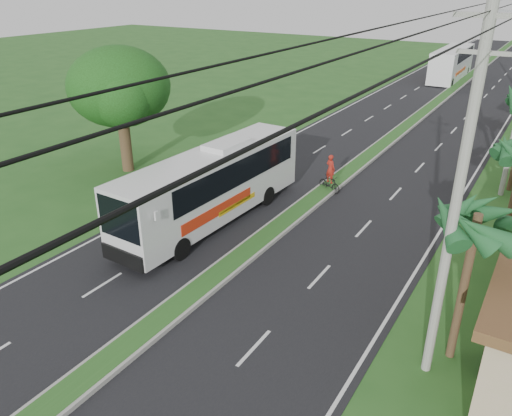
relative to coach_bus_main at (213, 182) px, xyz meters
The scene contains 11 objects.
ground 7.94m from the coach_bus_main, 65.89° to the right, with size 180.00×180.00×0.00m, color #25531E.
road_asphalt 13.54m from the coach_bus_main, 76.48° to the left, with size 14.00×160.00×0.02m, color black.
median_strip 13.53m from the coach_bus_main, 76.48° to the left, with size 1.20×160.00×0.18m.
lane_edge_left 13.65m from the coach_bus_main, 105.35° to the left, with size 0.12×160.00×0.01m, color silver.
lane_edge_right 16.44m from the coach_bus_main, 52.93° to the left, with size 0.12×160.00×0.01m, color silver.
palm_verge_a 13.04m from the coach_bus_main, 18.21° to the right, with size 2.40×2.40×5.45m.
shade_tree 9.93m from the coach_bus_main, 161.38° to the left, with size 6.30×6.00×7.54m.
utility_pole_a 13.15m from the coach_bus_main, 23.23° to the right, with size 1.60×0.28×11.00m.
coach_bus_main is the anchor object (origin of this frame).
coach_bus_far 45.80m from the coach_bus_main, 88.34° to the left, with size 2.81×12.25×3.56m.
motorcyclist 7.32m from the coach_bus_main, 62.73° to the left, with size 1.61×0.94×2.18m.
Camera 1 is at (10.28, -10.88, 10.95)m, focal length 35.00 mm.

